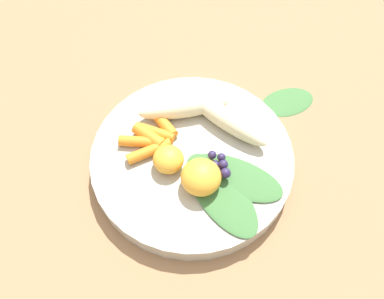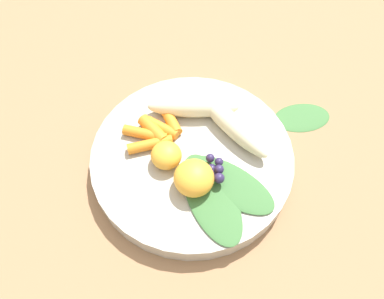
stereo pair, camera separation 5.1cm
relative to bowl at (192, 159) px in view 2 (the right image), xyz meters
name	(u,v)px [view 2 (the right image)]	position (x,y,z in m)	size (l,w,h in m)	color
ground_plane	(192,164)	(0.00, 0.00, -0.01)	(2.40, 2.40, 0.00)	#99704C
bowl	(192,159)	(0.00, 0.00, 0.00)	(0.28, 0.28, 0.03)	#B2AD9E
banana_peeled_left	(193,107)	(0.06, -0.02, 0.03)	(0.13, 0.03, 0.03)	beige
banana_peeled_right	(233,126)	(0.01, -0.07, 0.03)	(0.13, 0.03, 0.03)	beige
orange_segment_near	(194,178)	(-0.05, 0.01, 0.03)	(0.05, 0.05, 0.04)	#F4A833
orange_segment_far	(167,157)	(0.00, 0.04, 0.03)	(0.04, 0.04, 0.03)	#F4A833
carrot_front	(169,117)	(0.06, 0.01, 0.02)	(0.02, 0.02, 0.06)	orange
carrot_mid_left	(162,128)	(0.05, 0.03, 0.02)	(0.01, 0.01, 0.05)	orange
carrot_mid_right	(153,130)	(0.05, 0.04, 0.02)	(0.02, 0.02, 0.05)	orange
carrot_rear	(145,134)	(0.05, 0.05, 0.02)	(0.01, 0.01, 0.06)	orange
carrot_small	(150,145)	(0.03, 0.05, 0.02)	(0.01, 0.01, 0.06)	orange
blueberry_pile	(214,171)	(-0.04, -0.02, 0.03)	(0.05, 0.03, 0.02)	#2D234C
kale_leaf_left	(212,197)	(-0.07, 0.00, 0.02)	(0.14, 0.06, 0.01)	#3D7038
kale_leaf_right	(230,184)	(-0.06, -0.03, 0.02)	(0.13, 0.06, 0.01)	#3D7038
kale_leaf_stray	(302,117)	(0.02, -0.19, -0.01)	(0.09, 0.05, 0.01)	#3D7038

